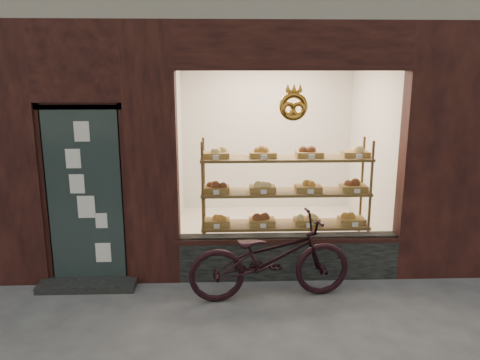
{
  "coord_description": "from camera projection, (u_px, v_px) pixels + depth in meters",
  "views": [
    {
      "loc": [
        -0.37,
        -3.35,
        2.53
      ],
      "look_at": [
        -0.16,
        2.0,
        1.3
      ],
      "focal_mm": 35.0,
      "sensor_mm": 36.0,
      "label": 1
    }
  ],
  "objects": [
    {
      "name": "display_shelf",
      "position": [
        285.0,
        202.0,
        6.15
      ],
      "size": [
        2.2,
        0.45,
        1.7
      ],
      "color": "brown",
      "rests_on": "ground"
    },
    {
      "name": "bicycle",
      "position": [
        270.0,
        258.0,
        5.29
      ],
      "size": [
        1.91,
        0.86,
        0.97
      ],
      "primitive_type": "imported",
      "rotation": [
        0.0,
        0.0,
        1.69
      ],
      "color": "black",
      "rests_on": "ground"
    }
  ]
}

